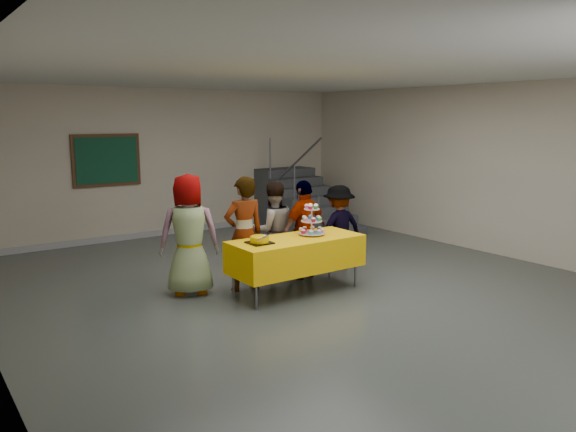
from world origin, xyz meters
The scene contains 11 objects.
room_shell centered at (0.00, 0.02, 2.13)m, with size 10.00×10.04×3.02m.
bake_table centered at (-0.21, 0.27, 0.56)m, with size 1.88×0.78×0.77m.
cupcake_stand centered at (0.09, 0.32, 0.95)m, with size 0.38×0.38×0.44m.
bear_cake centered at (-0.80, 0.29, 0.83)m, with size 0.32×0.36×0.12m.
schoolchild_a centered at (-1.44, 1.06, 0.83)m, with size 0.81×0.53×1.67m, color slate.
schoolchild_b centered at (-0.74, 0.79, 0.81)m, with size 0.59×0.39×1.61m, color slate.
schoolchild_c centered at (-0.08, 1.04, 0.73)m, with size 0.71×0.56×1.47m, color slate.
schoolchild_d centered at (0.33, 0.79, 0.74)m, with size 0.87×0.36×1.49m, color slate.
schoolchild_e centered at (1.07, 0.87, 0.68)m, with size 0.87×0.50×1.35m, color slate.
staircase centered at (2.70, 4.13, 0.49)m, with size 1.30×2.40×2.04m.
noticeboard centered at (-1.28, 4.96, 1.60)m, with size 1.30×0.05×1.00m.
Camera 1 is at (-4.66, -5.81, 2.40)m, focal length 35.00 mm.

